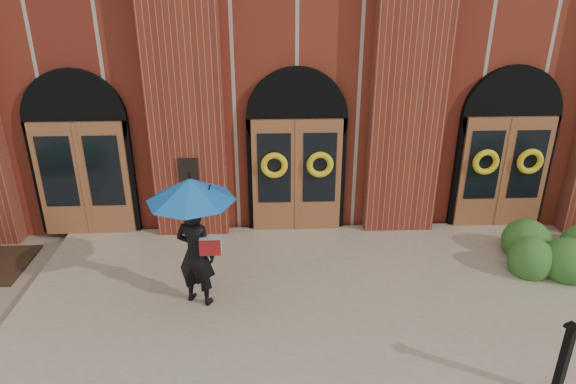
{
  "coord_description": "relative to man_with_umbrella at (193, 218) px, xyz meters",
  "views": [
    {
      "loc": [
        -0.63,
        -7.45,
        5.47
      ],
      "look_at": [
        -0.26,
        1.0,
        1.78
      ],
      "focal_mm": 32.0,
      "sensor_mm": 36.0,
      "label": 1
    }
  ],
  "objects": [
    {
      "name": "ground",
      "position": [
        1.84,
        -0.06,
        -1.76
      ],
      "size": [
        90.0,
        90.0,
        0.0
      ],
      "primitive_type": "plane",
      "color": "gray",
      "rests_on": "ground"
    },
    {
      "name": "landing",
      "position": [
        1.84,
        0.09,
        -1.69
      ],
      "size": [
        10.0,
        5.3,
        0.15
      ],
      "primitive_type": "cube",
      "color": "tan",
      "rests_on": "ground"
    },
    {
      "name": "church_building",
      "position": [
        1.84,
        8.73,
        1.74
      ],
      "size": [
        16.2,
        12.53,
        7.0
      ],
      "color": "maroon",
      "rests_on": "ground"
    },
    {
      "name": "man_with_umbrella",
      "position": [
        0.0,
        0.0,
        0.0
      ],
      "size": [
        1.88,
        1.88,
        2.3
      ],
      "rotation": [
        0.0,
        0.0,
        2.76
      ],
      "color": "black",
      "rests_on": "landing"
    },
    {
      "name": "metal_post",
      "position": [
        5.05,
        -2.41,
        -0.99
      ],
      "size": [
        0.21,
        0.21,
        1.18
      ],
      "rotation": [
        0.0,
        0.0,
        0.42
      ],
      "color": "black",
      "rests_on": "landing"
    },
    {
      "name": "hedge_wall_right",
      "position": [
        7.04,
        1.03,
        -1.35
      ],
      "size": [
        3.23,
        1.29,
        0.83
      ],
      "primitive_type": "ellipsoid",
      "color": "#2E5B20",
      "rests_on": "ground"
    }
  ]
}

